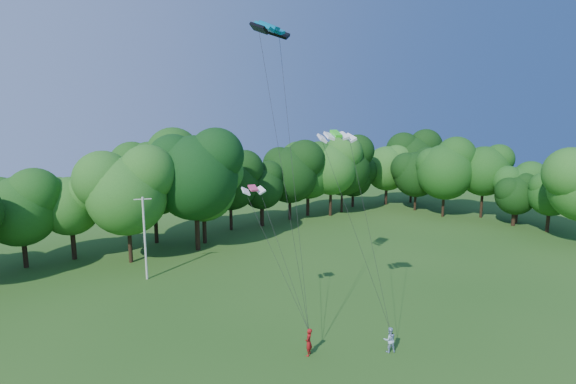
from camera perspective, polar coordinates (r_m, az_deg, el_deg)
utility_pole at (r=44.61m, az=-17.73°, el=-5.52°), size 1.52×0.67×8.01m
kite_flyer_left at (r=30.98m, az=2.64°, el=-18.50°), size 0.81×0.76×1.85m
kite_flyer_right at (r=32.08m, az=12.77°, el=-17.82°), size 1.05×0.98×1.72m
kite_teal at (r=32.21m, az=-2.37°, el=20.39°), size 3.39×2.40×0.72m
kite_green at (r=30.29m, az=6.13°, el=7.39°), size 2.72×1.94×0.48m
kite_pink at (r=31.75m, az=-4.46°, el=0.51°), size 1.77×1.12×0.38m
tree_back_center at (r=51.69m, az=-11.72°, el=3.06°), size 10.61×10.61×15.44m
tree_back_east at (r=68.73m, az=5.49°, el=3.34°), size 8.57×8.57×12.47m
tree_flank_east at (r=71.92m, az=27.30°, el=1.26°), size 6.78×6.78×9.86m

